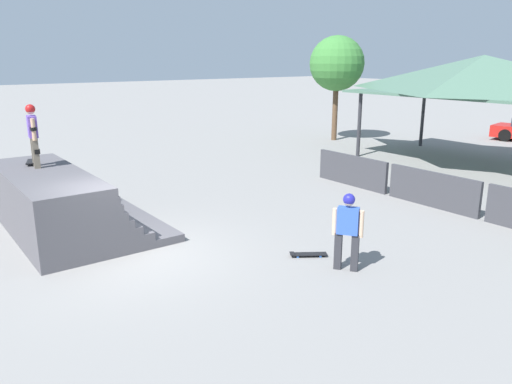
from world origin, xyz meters
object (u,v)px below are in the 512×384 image
at_px(skater_on_deck, 33,131).
at_px(tree_beside_pavilion, 337,64).
at_px(skateboard_on_deck, 31,162).
at_px(bystander_walking, 348,226).
at_px(skateboard_on_ground, 307,254).

height_order(skater_on_deck, tree_beside_pavilion, tree_beside_pavilion).
relative_size(skateboard_on_deck, tree_beside_pavilion, 0.15).
xyz_separation_m(skater_on_deck, skateboard_on_deck, (-0.47, -0.04, -0.86)).
bearing_deg(bystander_walking, skateboard_on_deck, -4.42).
bearing_deg(skater_on_deck, skateboard_on_deck, -168.07).
height_order(bystander_walking, tree_beside_pavilion, tree_beside_pavilion).
distance_m(skater_on_deck, skateboard_on_deck, 0.98).
xyz_separation_m(bystander_walking, skateboard_on_ground, (-1.00, -0.18, -0.91)).
distance_m(skateboard_on_deck, skateboard_on_ground, 7.68).
bearing_deg(tree_beside_pavilion, skateboard_on_ground, -47.18).
bearing_deg(skateboard_on_deck, skateboard_on_ground, 50.54).
distance_m(bystander_walking, tree_beside_pavilion, 17.44).
xyz_separation_m(skateboard_on_deck, tree_beside_pavilion, (-5.04, 16.36, 2.34)).
bearing_deg(skateboard_on_ground, skateboard_on_deck, -22.33).
bearing_deg(skateboard_on_deck, tree_beside_pavilion, 123.86).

